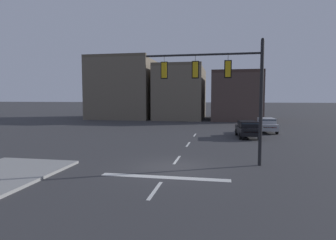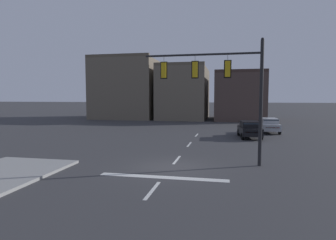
# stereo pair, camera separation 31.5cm
# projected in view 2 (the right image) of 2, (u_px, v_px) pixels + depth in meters

# --- Properties ---
(ground_plane) EXTENTS (400.00, 400.00, 0.00)m
(ground_plane) POSITION_uv_depth(u_px,v_px,m) (171.00, 168.00, 15.98)
(ground_plane) COLOR #353538
(stop_bar_paint) EXTENTS (6.40, 0.50, 0.01)m
(stop_bar_paint) POSITION_uv_depth(u_px,v_px,m) (163.00, 177.00, 14.02)
(stop_bar_paint) COLOR silver
(stop_bar_paint) RESTS_ON ground
(lane_centreline) EXTENTS (0.16, 26.40, 0.01)m
(lane_centreline) POSITION_uv_depth(u_px,v_px,m) (177.00, 160.00, 17.93)
(lane_centreline) COLOR silver
(lane_centreline) RESTS_ON ground
(signal_mast_near_side) EXTENTS (6.82, 0.41, 7.20)m
(signal_mast_near_side) POSITION_uv_depth(u_px,v_px,m) (223.00, 81.00, 16.48)
(signal_mast_near_side) COLOR black
(signal_mast_near_side) RESTS_ON ground
(car_lot_nearside) EXTENTS (2.05, 4.51, 1.61)m
(car_lot_nearside) POSITION_uv_depth(u_px,v_px,m) (269.00, 125.00, 31.60)
(car_lot_nearside) COLOR #9EA0A5
(car_lot_nearside) RESTS_ON ground
(car_lot_middle) EXTENTS (2.19, 4.56, 1.61)m
(car_lot_middle) POSITION_uv_depth(u_px,v_px,m) (250.00, 129.00, 27.67)
(car_lot_middle) COLOR black
(car_lot_middle) RESTS_ON ground
(building_row) EXTENTS (29.95, 12.66, 11.13)m
(building_row) POSITION_uv_depth(u_px,v_px,m) (170.00, 93.00, 52.31)
(building_row) COLOR #665B4C
(building_row) RESTS_ON ground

